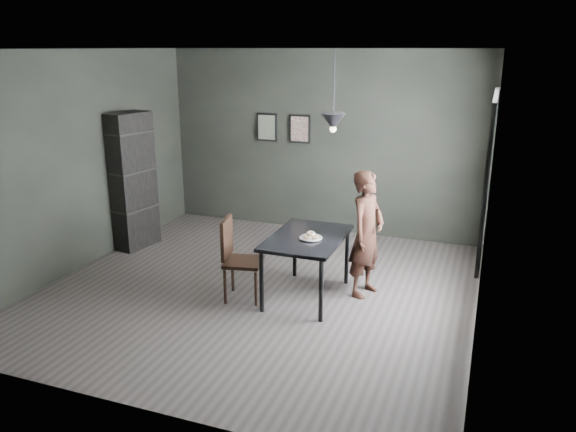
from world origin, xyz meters
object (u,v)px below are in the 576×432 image
(cafe_table, at_px, (307,243))
(woman, at_px, (367,234))
(wood_chair, at_px, (236,253))
(shelf_unit, at_px, (132,181))
(white_plate, at_px, (311,238))
(pendant_lamp, at_px, (333,122))

(cafe_table, relative_size, woman, 0.81)
(wood_chair, bearing_deg, cafe_table, 10.18)
(cafe_table, xyz_separation_m, wood_chair, (-0.76, -0.31, -0.12))
(woman, bearing_deg, shelf_unit, 98.96)
(white_plate, relative_size, shelf_unit, 0.12)
(cafe_table, xyz_separation_m, woman, (0.62, 0.33, 0.07))
(white_plate, xyz_separation_m, woman, (0.55, 0.40, -0.01))
(white_plate, bearing_deg, pendant_lamp, 43.98)
(woman, distance_m, shelf_unit, 3.58)
(cafe_table, relative_size, pendant_lamp, 1.39)
(shelf_unit, bearing_deg, white_plate, -6.57)
(woman, relative_size, pendant_lamp, 1.72)
(wood_chair, height_order, shelf_unit, shelf_unit)
(woman, bearing_deg, white_plate, 142.84)
(shelf_unit, relative_size, pendant_lamp, 2.26)
(cafe_table, bearing_deg, woman, 27.81)
(shelf_unit, bearing_deg, woman, 2.10)
(cafe_table, height_order, shelf_unit, shelf_unit)
(cafe_table, distance_m, pendant_lamp, 1.41)
(shelf_unit, bearing_deg, pendant_lamp, -2.73)
(white_plate, height_order, woman, woman)
(shelf_unit, distance_m, pendant_lamp, 3.42)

